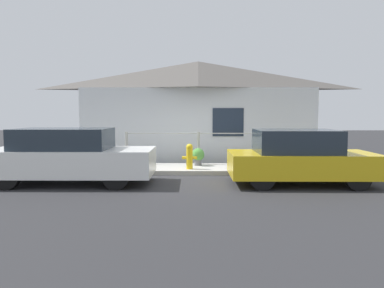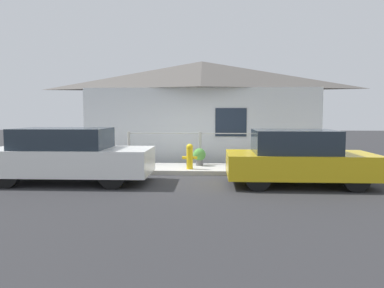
{
  "view_description": "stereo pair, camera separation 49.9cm",
  "coord_description": "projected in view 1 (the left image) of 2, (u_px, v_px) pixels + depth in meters",
  "views": [
    {
      "loc": [
        -0.06,
        -10.83,
        1.81
      ],
      "look_at": [
        -0.19,
        0.3,
        0.9
      ],
      "focal_mm": 35.0,
      "sensor_mm": 36.0,
      "label": 1
    },
    {
      "loc": [
        0.44,
        -10.82,
        1.81
      ],
      "look_at": [
        -0.19,
        0.3,
        0.9
      ],
      "focal_mm": 35.0,
      "sensor_mm": 36.0,
      "label": 2
    }
  ],
  "objects": [
    {
      "name": "ground_plane",
      "position": [
        199.0,
        175.0,
        10.94
      ],
      "size": [
        60.0,
        60.0,
        0.0
      ],
      "primitive_type": "plane",
      "color": "#2D2D30"
    },
    {
      "name": "sidewalk",
      "position": [
        198.0,
        169.0,
        11.81
      ],
      "size": [
        24.0,
        1.74,
        0.13
      ],
      "color": "#B2AFA8",
      "rests_on": "ground_plane"
    },
    {
      "name": "house",
      "position": [
        198.0,
        81.0,
        14.13
      ],
      "size": [
        8.9,
        2.23,
        3.79
      ],
      "color": "silver",
      "rests_on": "ground_plane"
    },
    {
      "name": "fence",
      "position": [
        198.0,
        146.0,
        12.47
      ],
      "size": [
        4.9,
        0.1,
        1.07
      ],
      "color": "#999993",
      "rests_on": "sidewalk"
    },
    {
      "name": "car_left",
      "position": [
        69.0,
        156.0,
        9.59
      ],
      "size": [
        4.22,
        1.77,
        1.43
      ],
      "rotation": [
        0.0,
        0.0,
        0.01
      ],
      "color": "white",
      "rests_on": "ground_plane"
    },
    {
      "name": "car_right",
      "position": [
        299.0,
        157.0,
        9.52
      ],
      "size": [
        3.64,
        1.79,
        1.4
      ],
      "rotation": [
        0.0,
        0.0,
        0.0
      ],
      "color": "gold",
      "rests_on": "ground_plane"
    },
    {
      "name": "fire_hydrant",
      "position": [
        189.0,
        156.0,
        11.31
      ],
      "size": [
        0.46,
        0.21,
        0.77
      ],
      "color": "yellow",
      "rests_on": "sidewalk"
    },
    {
      "name": "potted_plant_near_hydrant",
      "position": [
        198.0,
        156.0,
        12.1
      ],
      "size": [
        0.41,
        0.41,
        0.56
      ],
      "color": "slate",
      "rests_on": "sidewalk"
    }
  ]
}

